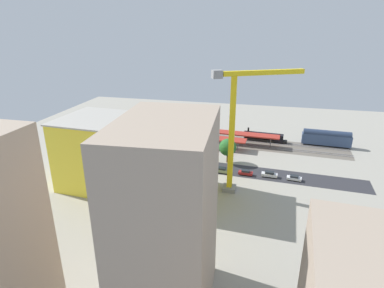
# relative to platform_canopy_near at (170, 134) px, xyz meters

# --- Properties ---
(ground_plane) EXTENTS (169.32, 169.32, 0.00)m
(ground_plane) POSITION_rel_platform_canopy_near_xyz_m (-14.06, 13.17, -3.84)
(ground_plane) COLOR #9E998C
(ground_plane) RESTS_ON ground
(rail_bed) EXTENTS (106.47, 20.31, 0.01)m
(rail_bed) POSITION_rel_platform_canopy_near_xyz_m (-14.06, -7.85, -3.84)
(rail_bed) COLOR #665E54
(rail_bed) RESTS_ON ground
(street_asphalt) EXTENTS (106.18, 15.68, 0.01)m
(street_asphalt) POSITION_rel_platform_canopy_near_xyz_m (-14.06, 18.18, -3.84)
(street_asphalt) COLOR #2D2D33
(street_asphalt) RESTS_ON ground
(track_rails) EXTENTS (105.62, 13.90, 0.12)m
(track_rails) POSITION_rel_platform_canopy_near_xyz_m (-14.06, -7.85, -3.66)
(track_rails) COLOR #9E9EA8
(track_rails) RESTS_ON ground
(platform_canopy_near) EXTENTS (59.00, 8.87, 4.07)m
(platform_canopy_near) POSITION_rel_platform_canopy_near_xyz_m (0.00, 0.00, 0.00)
(platform_canopy_near) COLOR #A82D23
(platform_canopy_near) RESTS_ON ground
(platform_canopy_far) EXTENTS (63.96, 8.72, 4.47)m
(platform_canopy_far) POSITION_rel_platform_canopy_near_xyz_m (-9.44, -6.25, 0.36)
(platform_canopy_far) COLOR #A82D23
(platform_canopy_far) RESTS_ON ground
(locomotive) EXTENTS (16.87, 3.68, 5.02)m
(locomotive) POSITION_rel_platform_canopy_near_xyz_m (-36.06, -10.67, -2.09)
(locomotive) COLOR black
(locomotive) RESTS_ON ground
(passenger_coach) EXTENTS (17.83, 3.99, 6.26)m
(passenger_coach) POSITION_rel_platform_canopy_near_xyz_m (-58.62, -10.67, -0.53)
(passenger_coach) COLOR black
(passenger_coach) RESTS_ON ground
(parked_car_0) EXTENTS (4.43, 2.32, 1.55)m
(parked_car_0) POSITION_rel_platform_canopy_near_xyz_m (-45.18, 21.93, -3.15)
(parked_car_0) COLOR black
(parked_car_0) RESTS_ON ground
(parked_car_1) EXTENTS (4.83, 1.96, 1.80)m
(parked_car_1) POSITION_rel_platform_canopy_near_xyz_m (-38.00, 21.41, -3.04)
(parked_car_1) COLOR black
(parked_car_1) RESTS_ON ground
(parked_car_2) EXTENTS (4.48, 2.04, 1.67)m
(parked_car_2) POSITION_rel_platform_canopy_near_xyz_m (-30.85, 21.72, -3.10)
(parked_car_2) COLOR black
(parked_car_2) RESTS_ON ground
(parked_car_3) EXTENTS (4.73, 2.30, 1.73)m
(parked_car_3) POSITION_rel_platform_canopy_near_xyz_m (-23.44, 21.78, -3.07)
(parked_car_3) COLOR black
(parked_car_3) RESTS_ON ground
(parked_car_4) EXTENTS (4.64, 2.09, 1.68)m
(parked_car_4) POSITION_rel_platform_canopy_near_xyz_m (-15.79, 21.40, -3.09)
(parked_car_4) COLOR black
(parked_car_4) RESTS_ON ground
(parked_car_5) EXTENTS (4.83, 2.09, 1.82)m
(parked_car_5) POSITION_rel_platform_canopy_near_xyz_m (-7.85, 22.02, -3.03)
(parked_car_5) COLOR black
(parked_car_5) RESTS_ON ground
(construction_building) EXTENTS (42.74, 21.84, 19.27)m
(construction_building) POSITION_rel_platform_canopy_near_xyz_m (-1.65, 36.88, 5.80)
(construction_building) COLOR yellow
(construction_building) RESTS_ON ground
(construction_roof_slab) EXTENTS (43.38, 22.47, 0.40)m
(construction_roof_slab) POSITION_rel_platform_canopy_near_xyz_m (-1.65, 36.88, 15.63)
(construction_roof_slab) COLOR #ADA89E
(construction_roof_slab) RESTS_ON construction_building
(tower_crane) EXTENTS (22.58, 12.68, 33.27)m
(tower_crane) POSITION_rel_platform_canopy_near_xyz_m (-28.69, 31.68, 15.68)
(tower_crane) COLOR gray
(tower_crane) RESTS_ON ground
(box_truck_0) EXTENTS (10.17, 3.30, 3.42)m
(box_truck_0) POSITION_rel_platform_canopy_near_xyz_m (10.59, 20.39, -2.15)
(box_truck_0) COLOR black
(box_truck_0) RESTS_ON ground
(street_tree_0) EXTENTS (5.78, 5.78, 8.36)m
(street_tree_0) POSITION_rel_platform_canopy_near_xyz_m (-24.06, 13.47, 1.61)
(street_tree_0) COLOR brown
(street_tree_0) RESTS_ON ground
(street_tree_1) EXTENTS (4.73, 4.73, 7.84)m
(street_tree_1) POSITION_rel_platform_canopy_near_xyz_m (11.10, 13.96, 1.60)
(street_tree_1) COLOR brown
(street_tree_1) RESTS_ON ground
(street_tree_2) EXTENTS (6.33, 6.33, 9.11)m
(street_tree_2) POSITION_rel_platform_canopy_near_xyz_m (1.63, 13.81, 2.09)
(street_tree_2) COLOR brown
(street_tree_2) RESTS_ON ground
(street_tree_3) EXTENTS (5.82, 5.82, 7.62)m
(street_tree_3) POSITION_rel_platform_canopy_near_xyz_m (-5.22, 13.93, 0.86)
(street_tree_3) COLOR brown
(street_tree_3) RESTS_ON ground
(traffic_light) EXTENTS (0.50, 0.36, 6.67)m
(traffic_light) POSITION_rel_platform_canopy_near_xyz_m (-0.87, 23.04, 0.58)
(traffic_light) COLOR #333333
(traffic_light) RESTS_ON ground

